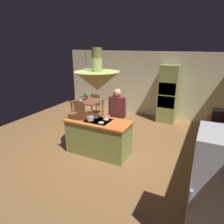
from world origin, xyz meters
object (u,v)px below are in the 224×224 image
(dining_table, at_px, (87,103))
(canister_sugar, at_px, (222,131))
(oven_tower, at_px, (168,94))
(canister_flour, at_px, (222,134))
(refrigerator, at_px, (219,198))
(cooking_pot_on_cooktop, at_px, (90,118))
(microwave_on_counter, at_px, (222,115))
(kitchen_island, at_px, (99,137))
(potted_plant_on_table, at_px, (86,96))
(person_at_island, at_px, (117,114))
(chair_facing_island, at_px, (77,112))
(chair_by_back_wall, at_px, (97,102))
(cup_on_table, at_px, (80,100))
(canister_tea, at_px, (222,127))

(dining_table, distance_m, canister_sugar, 4.84)
(oven_tower, height_order, canister_flour, oven_tower)
(canister_flour, bearing_deg, refrigerator, -91.15)
(cooking_pot_on_cooktop, bearing_deg, refrigerator, -27.95)
(canister_sugar, relative_size, microwave_on_counter, 0.36)
(microwave_on_counter, bearing_deg, kitchen_island, -153.60)
(oven_tower, distance_m, refrigerator, 5.23)
(potted_plant_on_table, relative_size, canister_flour, 2.06)
(person_at_island, bearing_deg, oven_tower, 71.45)
(person_at_island, bearing_deg, cooking_pot_on_cooktop, -116.47)
(oven_tower, relative_size, microwave_on_counter, 4.59)
(canister_flour, distance_m, canister_sugar, 0.18)
(chair_facing_island, distance_m, canister_sugar, 4.67)
(person_at_island, height_order, canister_flour, person_at_island)
(microwave_on_counter, relative_size, cooking_pot_on_cooktop, 2.56)
(oven_tower, relative_size, dining_table, 2.08)
(chair_by_back_wall, distance_m, canister_sugar, 5.12)
(cooking_pot_on_cooktop, bearing_deg, oven_tower, 69.52)
(kitchen_island, distance_m, canister_sugar, 2.93)
(cup_on_table, relative_size, canister_flour, 0.62)
(chair_facing_island, height_order, canister_flour, canister_flour)
(refrigerator, relative_size, cup_on_table, 20.09)
(oven_tower, height_order, chair_facing_island, oven_tower)
(canister_tea, bearing_deg, chair_facing_island, 170.45)
(dining_table, height_order, cup_on_table, cup_on_table)
(chair_facing_island, bearing_deg, canister_sugar, -11.74)
(person_at_island, height_order, canister_sugar, person_at_island)
(dining_table, height_order, canister_sugar, canister_sugar)
(dining_table, bearing_deg, chair_facing_island, -90.00)
(dining_table, xyz_separation_m, microwave_on_counter, (4.54, -0.69, 0.42))
(canister_flour, bearing_deg, kitchen_island, -174.13)
(oven_tower, height_order, microwave_on_counter, oven_tower)
(refrigerator, bearing_deg, oven_tower, 108.98)
(kitchen_island, distance_m, potted_plant_on_table, 2.78)
(refrigerator, bearing_deg, microwave_on_counter, 89.26)
(chair_by_back_wall, xyz_separation_m, cooking_pot_on_cooktop, (1.54, -2.91, 0.51))
(canister_sugar, bearing_deg, cup_on_table, 163.48)
(cup_on_table, xyz_separation_m, canister_tea, (4.71, -1.22, 0.23))
(chair_by_back_wall, bearing_deg, kitchen_island, 121.41)
(oven_tower, relative_size, chair_by_back_wall, 2.43)
(person_at_island, relative_size, cooking_pot_on_cooktop, 9.23)
(canister_tea, distance_m, microwave_on_counter, 0.76)
(canister_flour, bearing_deg, cup_on_table, 161.49)
(canister_sugar, height_order, canister_tea, canister_tea)
(cup_on_table, xyz_separation_m, cooking_pot_on_cooktop, (1.71, -2.00, 0.21))
(canister_sugar, height_order, cooking_pot_on_cooktop, canister_sugar)
(refrigerator, height_order, canister_sugar, refrigerator)
(kitchen_island, distance_m, canister_tea, 2.97)
(oven_tower, distance_m, potted_plant_on_table, 3.07)
(canister_tea, relative_size, cooking_pot_on_cooktop, 1.06)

